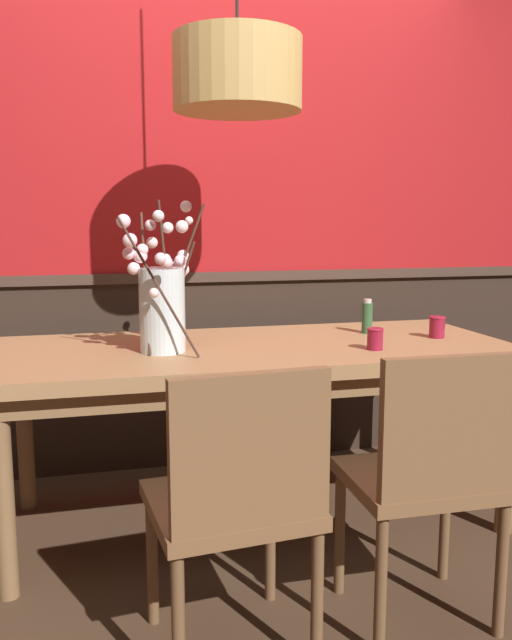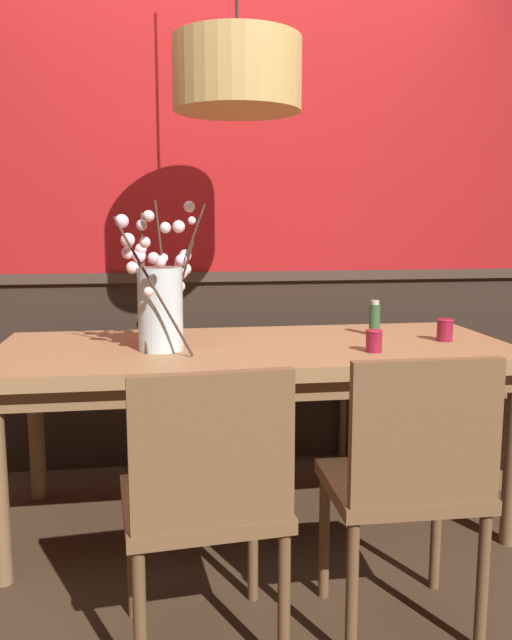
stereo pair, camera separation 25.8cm
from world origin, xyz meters
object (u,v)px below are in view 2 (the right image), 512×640
(chair_far_side_right, at_px, (296,355))
(condiment_bottle, at_px, (375,319))
(dining_table, at_px, (256,364))
(chair_near_side_left, at_px, (206,495))
(candle_holder_nearer_center, at_px, (374,341))
(vase_with_blossoms, at_px, (161,303))
(candle_holder_nearer_edge, at_px, (445,330))
(chair_near_side_right, at_px, (409,477))
(pendant_lamp, at_px, (237,75))

(chair_far_side_right, bearing_deg, condiment_bottle, -75.26)
(dining_table, xyz_separation_m, condiment_bottle, (0.56, 0.15, 0.16))
(chair_near_side_left, height_order, candle_holder_nearer_center, chair_near_side_left)
(vase_with_blossoms, bearing_deg, condiment_bottle, 11.51)
(chair_near_side_left, bearing_deg, candle_holder_nearer_edge, 37.56)
(chair_near_side_left, xyz_separation_m, candle_holder_nearer_edge, (1.08, 0.83, 0.31))
(chair_near_side_right, relative_size, candle_holder_nearer_center, 10.31)
(chair_near_side_left, relative_size, pendant_lamp, 0.73)
(dining_table, bearing_deg, condiment_bottle, 14.63)
(dining_table, distance_m, vase_with_blossoms, 0.47)
(pendant_lamp, bearing_deg, condiment_bottle, 12.87)
(candle_holder_nearer_center, bearing_deg, chair_far_side_right, 93.69)
(chair_near_side_right, distance_m, pendant_lamp, 1.62)
(candle_holder_nearer_edge, xyz_separation_m, condiment_bottle, (-0.25, 0.18, 0.03))
(chair_near_side_left, distance_m, condiment_bottle, 1.35)
(chair_near_side_right, bearing_deg, chair_far_side_right, 89.18)
(dining_table, relative_size, chair_near_side_left, 2.37)
(dining_table, relative_size, candle_holder_nearer_center, 24.19)
(condiment_bottle, bearing_deg, candle_holder_nearer_center, -109.05)
(chair_near_side_left, height_order, vase_with_blossoms, vase_with_blossoms)
(chair_far_side_right, bearing_deg, dining_table, -111.89)
(vase_with_blossoms, bearing_deg, dining_table, 6.90)
(chair_near_side_left, bearing_deg, pendant_lamp, 77.08)
(chair_far_side_right, xyz_separation_m, chair_near_side_right, (-0.03, -1.75, -0.01))
(chair_far_side_right, xyz_separation_m, candle_holder_nearer_center, (0.07, -1.11, 0.28))
(dining_table, xyz_separation_m, pendant_lamp, (-0.07, 0.00, 1.15))
(candle_holder_nearer_edge, bearing_deg, vase_with_blossoms, -179.58)
(condiment_bottle, xyz_separation_m, pendant_lamp, (-0.63, -0.14, 0.99))
(condiment_bottle, bearing_deg, candle_holder_nearer_edge, -36.47)
(chair_near_side_right, relative_size, condiment_bottle, 5.72)
(dining_table, bearing_deg, pendant_lamp, 179.11)
(dining_table, bearing_deg, chair_far_side_right, 68.11)
(chair_near_side_left, height_order, pendant_lamp, pendant_lamp)
(chair_near_side_left, bearing_deg, vase_with_blossoms, 97.83)
(chair_near_side_right, bearing_deg, candle_holder_nearer_edge, 59.92)
(chair_near_side_left, height_order, condiment_bottle, condiment_bottle)
(chair_near_side_left, relative_size, candle_holder_nearer_edge, 9.37)
(vase_with_blossoms, distance_m, candle_holder_nearer_center, 0.85)
(chair_far_side_right, xyz_separation_m, condiment_bottle, (0.20, -0.75, 0.31))
(condiment_bottle, bearing_deg, chair_far_side_right, 104.74)
(chair_far_side_right, xyz_separation_m, pendant_lamp, (-0.43, -0.89, 1.30))
(dining_table, height_order, candle_holder_nearer_edge, candle_holder_nearer_edge)
(chair_near_side_left, relative_size, vase_with_blossoms, 1.51)
(dining_table, xyz_separation_m, chair_far_side_right, (0.36, 0.90, -0.16))
(chair_far_side_right, height_order, chair_near_side_right, chair_far_side_right)
(chair_far_side_right, height_order, candle_holder_nearer_center, chair_far_side_right)
(chair_far_side_right, height_order, candle_holder_nearer_edge, chair_far_side_right)
(vase_with_blossoms, distance_m, candle_holder_nearer_edge, 1.20)
(chair_near_side_right, distance_m, vase_with_blossoms, 1.17)
(dining_table, height_order, chair_near_side_right, chair_near_side_right)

